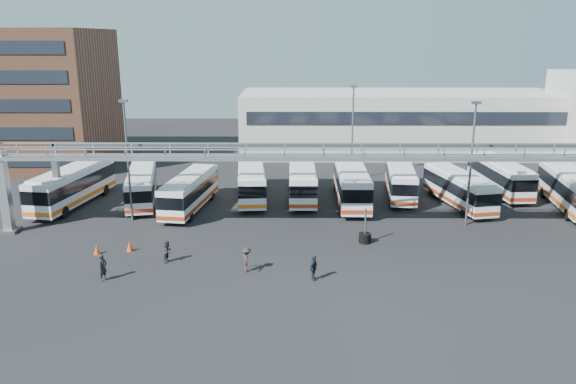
{
  "coord_description": "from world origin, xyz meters",
  "views": [
    {
      "loc": [
        -2.44,
        -37.24,
        15.03
      ],
      "look_at": [
        -2.74,
        6.0,
        3.08
      ],
      "focal_mm": 35.0,
      "sensor_mm": 36.0,
      "label": 1
    }
  ],
  "objects_px": {
    "bus_1": "(142,185)",
    "pedestrian_b": "(168,252)",
    "cone_left": "(97,249)",
    "tire_stack": "(365,237)",
    "bus_2": "(190,191)",
    "bus_3": "(251,180)",
    "light_pole_left": "(127,154)",
    "light_pole_back": "(352,128)",
    "bus_6": "(400,179)",
    "cone_right": "(130,246)",
    "pedestrian_d": "(314,268)",
    "light_pole_mid": "(471,157)",
    "pedestrian_c": "(247,260)",
    "bus_9": "(570,188)",
    "bus_8": "(500,175)",
    "pedestrian_a": "(103,267)",
    "bus_7": "(459,188)",
    "bus_4": "(302,180)",
    "bus_0": "(73,185)",
    "bus_5": "(351,183)"
  },
  "relations": [
    {
      "from": "bus_4",
      "to": "cone_right",
      "type": "relative_size",
      "value": 14.09
    },
    {
      "from": "bus_6",
      "to": "cone_right",
      "type": "bearing_deg",
      "value": -140.3
    },
    {
      "from": "cone_right",
      "to": "bus_8",
      "type": "bearing_deg",
      "value": 26.43
    },
    {
      "from": "bus_2",
      "to": "cone_right",
      "type": "height_order",
      "value": "bus_2"
    },
    {
      "from": "bus_4",
      "to": "bus_9",
      "type": "bearing_deg",
      "value": -7.51
    },
    {
      "from": "bus_3",
      "to": "tire_stack",
      "type": "distance_m",
      "value": 15.28
    },
    {
      "from": "light_pole_back",
      "to": "cone_right",
      "type": "distance_m",
      "value": 28.39
    },
    {
      "from": "bus_0",
      "to": "bus_9",
      "type": "height_order",
      "value": "bus_0"
    },
    {
      "from": "pedestrian_a",
      "to": "pedestrian_b",
      "type": "height_order",
      "value": "pedestrian_a"
    },
    {
      "from": "light_pole_left",
      "to": "bus_9",
      "type": "relative_size",
      "value": 0.88
    },
    {
      "from": "cone_left",
      "to": "light_pole_back",
      "type": "bearing_deg",
      "value": 46.76
    },
    {
      "from": "pedestrian_a",
      "to": "bus_4",
      "type": "bearing_deg",
      "value": -12.35
    },
    {
      "from": "bus_1",
      "to": "bus_0",
      "type": "bearing_deg",
      "value": 175.0
    },
    {
      "from": "light_pole_back",
      "to": "bus_6",
      "type": "distance_m",
      "value": 8.61
    },
    {
      "from": "light_pole_left",
      "to": "pedestrian_c",
      "type": "relative_size",
      "value": 6.05
    },
    {
      "from": "bus_5",
      "to": "bus_9",
      "type": "distance_m",
      "value": 19.59
    },
    {
      "from": "bus_5",
      "to": "cone_left",
      "type": "height_order",
      "value": "bus_5"
    },
    {
      "from": "bus_8",
      "to": "pedestrian_a",
      "type": "relative_size",
      "value": 6.16
    },
    {
      "from": "pedestrian_a",
      "to": "pedestrian_b",
      "type": "xyz_separation_m",
      "value": [
        3.49,
        3.07,
        -0.13
      ]
    },
    {
      "from": "bus_1",
      "to": "bus_9",
      "type": "relative_size",
      "value": 0.91
    },
    {
      "from": "bus_8",
      "to": "pedestrian_d",
      "type": "distance_m",
      "value": 28.56
    },
    {
      "from": "bus_6",
      "to": "bus_7",
      "type": "height_order",
      "value": "bus_6"
    },
    {
      "from": "bus_3",
      "to": "light_pole_left",
      "type": "bearing_deg",
      "value": -150.06
    },
    {
      "from": "bus_1",
      "to": "cone_left",
      "type": "relative_size",
      "value": 14.37
    },
    {
      "from": "bus_2",
      "to": "bus_3",
      "type": "relative_size",
      "value": 0.97
    },
    {
      "from": "cone_right",
      "to": "pedestrian_d",
      "type": "bearing_deg",
      "value": -20.51
    },
    {
      "from": "bus_5",
      "to": "pedestrian_c",
      "type": "relative_size",
      "value": 6.88
    },
    {
      "from": "light_pole_back",
      "to": "pedestrian_c",
      "type": "distance_m",
      "value": 26.9
    },
    {
      "from": "light_pole_mid",
      "to": "pedestrian_b",
      "type": "relative_size",
      "value": 6.69
    },
    {
      "from": "light_pole_mid",
      "to": "bus_7",
      "type": "distance_m",
      "value": 6.8
    },
    {
      "from": "bus_7",
      "to": "bus_8",
      "type": "relative_size",
      "value": 0.96
    },
    {
      "from": "bus_1",
      "to": "pedestrian_b",
      "type": "height_order",
      "value": "bus_1"
    },
    {
      "from": "light_pole_left",
      "to": "pedestrian_a",
      "type": "bearing_deg",
      "value": -82.89
    },
    {
      "from": "light_pole_back",
      "to": "bus_9",
      "type": "relative_size",
      "value": 0.88
    },
    {
      "from": "cone_left",
      "to": "cone_right",
      "type": "height_order",
      "value": "cone_right"
    },
    {
      "from": "light_pole_mid",
      "to": "bus_7",
      "type": "xyz_separation_m",
      "value": [
        0.87,
        5.44,
        -4.0
      ]
    },
    {
      "from": "light_pole_mid",
      "to": "bus_9",
      "type": "height_order",
      "value": "light_pole_mid"
    },
    {
      "from": "pedestrian_b",
      "to": "light_pole_left",
      "type": "bearing_deg",
      "value": 50.47
    },
    {
      "from": "bus_7",
      "to": "bus_9",
      "type": "relative_size",
      "value": 0.91
    },
    {
      "from": "bus_4",
      "to": "pedestrian_c",
      "type": "distance_m",
      "value": 18.05
    },
    {
      "from": "light_pole_back",
      "to": "bus_6",
      "type": "xyz_separation_m",
      "value": [
        4.11,
        -6.44,
        -3.97
      ]
    },
    {
      "from": "light_pole_left",
      "to": "light_pole_back",
      "type": "xyz_separation_m",
      "value": [
        20.0,
        14.0,
        0.0
      ]
    },
    {
      "from": "light_pole_mid",
      "to": "pedestrian_a",
      "type": "distance_m",
      "value": 29.15
    },
    {
      "from": "bus_2",
      "to": "bus_3",
      "type": "bearing_deg",
      "value": 41.68
    },
    {
      "from": "bus_6",
      "to": "pedestrian_d",
      "type": "distance_m",
      "value": 21.65
    },
    {
      "from": "bus_3",
      "to": "bus_9",
      "type": "bearing_deg",
      "value": -10.88
    },
    {
      "from": "light_pole_mid",
      "to": "pedestrian_c",
      "type": "xyz_separation_m",
      "value": [
        -17.41,
        -9.72,
        -4.88
      ]
    },
    {
      "from": "bus_0",
      "to": "bus_3",
      "type": "relative_size",
      "value": 1.08
    },
    {
      "from": "bus_7",
      "to": "pedestrian_a",
      "type": "distance_m",
      "value": 32.02
    },
    {
      "from": "pedestrian_b",
      "to": "tire_stack",
      "type": "relative_size",
      "value": 0.57
    }
  ]
}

